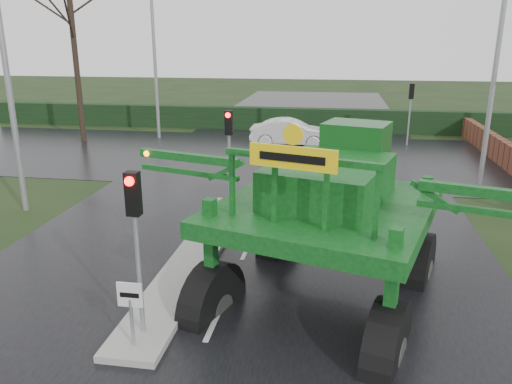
# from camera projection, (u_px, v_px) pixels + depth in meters

# --- Properties ---
(ground) EXTENTS (140.00, 140.00, 0.00)m
(ground) POSITION_uv_depth(u_px,v_px,m) (217.00, 317.00, 11.01)
(ground) COLOR black
(ground) RESTS_ON ground
(road_main) EXTENTS (14.00, 80.00, 0.02)m
(road_main) POSITION_uv_depth(u_px,v_px,m) (274.00, 189.00, 20.45)
(road_main) COLOR black
(road_main) RESTS_ON ground
(road_cross) EXTENTS (80.00, 12.00, 0.02)m
(road_cross) POSITION_uv_depth(u_px,v_px,m) (288.00, 157.00, 26.11)
(road_cross) COLOR black
(road_cross) RESTS_ON ground
(median_island) EXTENTS (1.20, 10.00, 0.16)m
(median_island) POSITION_uv_depth(u_px,v_px,m) (197.00, 255.00, 14.02)
(median_island) COLOR gray
(median_island) RESTS_ON ground
(hedge_row) EXTENTS (44.00, 0.90, 1.50)m
(hedge_row) POSITION_uv_depth(u_px,v_px,m) (300.00, 119.00, 33.45)
(hedge_row) COLOR black
(hedge_row) RESTS_ON ground
(brick_wall) EXTENTS (0.40, 20.00, 1.20)m
(brick_wall) POSITION_uv_depth(u_px,v_px,m) (503.00, 152.00, 24.33)
(brick_wall) COLOR #592D1E
(brick_wall) RESTS_ON ground
(keep_left_sign) EXTENTS (0.50, 0.07, 1.35)m
(keep_left_sign) POSITION_uv_depth(u_px,v_px,m) (131.00, 304.00, 9.48)
(keep_left_sign) COLOR gray
(keep_left_sign) RESTS_ON ground
(traffic_signal_near) EXTENTS (0.26, 0.33, 3.52)m
(traffic_signal_near) POSITION_uv_depth(u_px,v_px,m) (135.00, 219.00, 9.50)
(traffic_signal_near) COLOR gray
(traffic_signal_near) RESTS_ON ground
(traffic_signal_mid) EXTENTS (0.26, 0.33, 3.52)m
(traffic_signal_mid) POSITION_uv_depth(u_px,v_px,m) (229.00, 137.00, 17.52)
(traffic_signal_mid) COLOR gray
(traffic_signal_mid) RESTS_ON ground
(traffic_signal_far) EXTENTS (0.26, 0.33, 3.52)m
(traffic_signal_far) POSITION_uv_depth(u_px,v_px,m) (411.00, 100.00, 28.15)
(traffic_signal_far) COLOR gray
(traffic_signal_far) RESTS_ON ground
(street_light_left_near) EXTENTS (3.85, 0.30, 10.00)m
(street_light_left_near) POSITION_uv_depth(u_px,v_px,m) (10.00, 36.00, 16.18)
(street_light_left_near) COLOR gray
(street_light_left_near) RESTS_ON ground
(street_light_right) EXTENTS (3.85, 0.30, 10.00)m
(street_light_right) POSITION_uv_depth(u_px,v_px,m) (491.00, 37.00, 19.33)
(street_light_right) COLOR gray
(street_light_right) RESTS_ON ground
(street_light_left_far) EXTENTS (3.85, 0.30, 10.00)m
(street_light_left_far) POSITION_uv_depth(u_px,v_px,m) (158.00, 38.00, 29.39)
(street_light_left_far) COLOR gray
(street_light_left_far) RESTS_ON ground
(tree_left_far) EXTENTS (7.70, 7.70, 13.26)m
(tree_left_far) POSITION_uv_depth(u_px,v_px,m) (71.00, 16.00, 27.82)
(tree_left_far) COLOR black
(tree_left_far) RESTS_ON ground
(crop_sprayer) EXTENTS (9.47, 7.16, 5.49)m
(crop_sprayer) POSITION_uv_depth(u_px,v_px,m) (216.00, 197.00, 10.85)
(crop_sprayer) COLOR black
(crop_sprayer) RESTS_ON ground
(white_sedan) EXTENTS (4.65, 1.72, 1.52)m
(white_sedan) POSITION_uv_depth(u_px,v_px,m) (291.00, 146.00, 28.84)
(white_sedan) COLOR silver
(white_sedan) RESTS_ON ground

